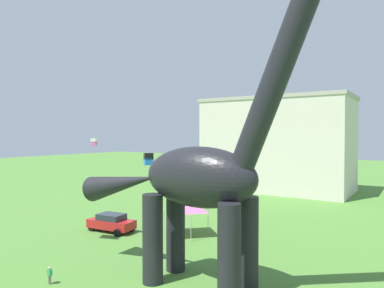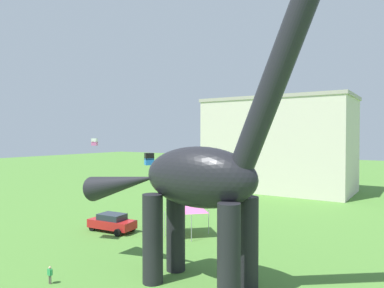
{
  "view_description": "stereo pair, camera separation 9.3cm",
  "coord_description": "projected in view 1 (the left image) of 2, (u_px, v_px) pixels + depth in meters",
  "views": [
    {
      "loc": [
        10.34,
        -12.74,
        8.48
      ],
      "look_at": [
        -0.83,
        4.48,
        7.97
      ],
      "focal_mm": 33.21,
      "sensor_mm": 36.0,
      "label": 1
    },
    {
      "loc": [
        10.42,
        -12.69,
        8.48
      ],
      "look_at": [
        -0.83,
        4.48,
        7.97
      ],
      "focal_mm": 33.21,
      "sensor_mm": 36.0,
      "label": 2
    }
  ],
  "objects": [
    {
      "name": "kite_trailing",
      "position": [
        94.0,
        142.0,
        28.59
      ],
      "size": [
        0.54,
        0.54,
        0.58
      ],
      "color": "white"
    },
    {
      "name": "person_far_spectator",
      "position": [
        50.0,
        273.0,
        20.16
      ],
      "size": [
        0.38,
        0.17,
        1.01
      ],
      "rotation": [
        0.0,
        0.0,
        4.79
      ],
      "color": "#6B6056",
      "rests_on": "ground_plane"
    },
    {
      "name": "festival_canopy_tent",
      "position": [
        186.0,
        205.0,
        30.09
      ],
      "size": [
        3.15,
        3.15,
        3.0
      ],
      "color": "#B2B2B7",
      "rests_on": "ground_plane"
    },
    {
      "name": "dinosaur_sculpture",
      "position": [
        198.0,
        177.0,
        19.89
      ],
      "size": [
        16.23,
        3.44,
        16.96
      ],
      "rotation": [
        0.0,
        0.0,
        0.4
      ],
      "color": "black",
      "rests_on": "ground_plane"
    },
    {
      "name": "kite_mid_right",
      "position": [
        149.0,
        159.0,
        35.02
      ],
      "size": [
        1.16,
        1.16,
        1.18
      ],
      "color": "black"
    },
    {
      "name": "background_building_block",
      "position": [
        277.0,
        144.0,
        54.77
      ],
      "size": [
        21.75,
        11.5,
        14.14
      ],
      "color": "beige",
      "rests_on": "ground_plane"
    },
    {
      "name": "parked_sedan_left",
      "position": [
        111.0,
        222.0,
        31.22
      ],
      "size": [
        4.36,
        2.2,
        1.55
      ],
      "rotation": [
        0.0,
        0.0,
        0.1
      ],
      "color": "red",
      "rests_on": "ground_plane"
    }
  ]
}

